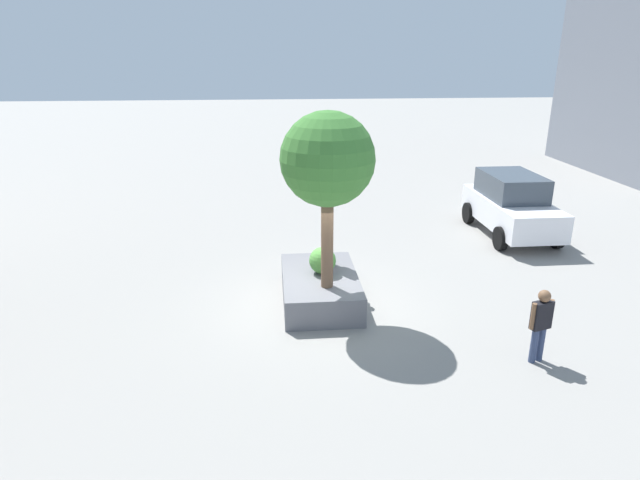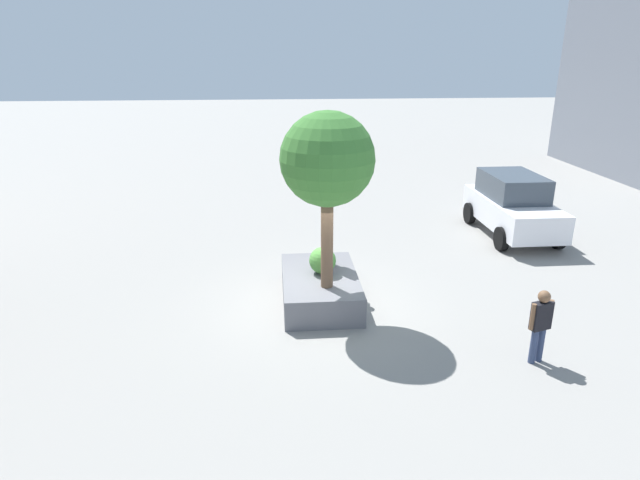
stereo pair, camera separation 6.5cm
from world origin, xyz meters
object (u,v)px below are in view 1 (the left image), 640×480
object	(u,v)px
skateboard	(328,262)
skateboarder	(329,224)
planter_ledge	(320,288)
sedan_parked	(511,204)
pedestrian_crossing	(541,321)
plaza_tree	(328,161)

from	to	relation	value
skateboard	skateboarder	world-z (taller)	skateboarder
planter_ledge	sedan_parked	world-z (taller)	sedan_parked
pedestrian_crossing	sedan_parked	bearing A→B (deg)	160.11
sedan_parked	pedestrian_crossing	world-z (taller)	sedan_parked
skateboarder	plaza_tree	bearing A→B (deg)	-7.42
planter_ledge	plaza_tree	world-z (taller)	plaza_tree
planter_ledge	sedan_parked	bearing A→B (deg)	123.83
sedan_parked	pedestrian_crossing	bearing A→B (deg)	-19.89
planter_ledge	skateboard	size ratio (longest dim) A/B	3.70
planter_ledge	skateboarder	world-z (taller)	skateboarder
planter_ledge	pedestrian_crossing	size ratio (longest dim) A/B	1.95
skateboard	plaza_tree	bearing A→B (deg)	-7.42
skateboarder	pedestrian_crossing	distance (m)	5.40
planter_ledge	sedan_parked	xyz separation A→B (m)	(-4.57, 6.82, 0.69)
skateboard	sedan_parked	world-z (taller)	sedan_parked
plaza_tree	pedestrian_crossing	size ratio (longest dim) A/B	2.59
planter_ledge	sedan_parked	distance (m)	8.24
skateboarder	planter_ledge	bearing A→B (deg)	-22.85
plaza_tree	sedan_parked	size ratio (longest dim) A/B	0.91
planter_ledge	skateboard	distance (m)	0.81
sedan_parked	pedestrian_crossing	size ratio (longest dim) A/B	2.84
planter_ledge	plaza_tree	distance (m)	3.36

